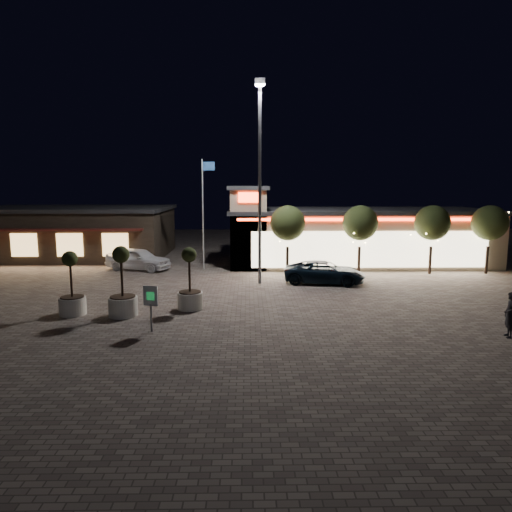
{
  "coord_description": "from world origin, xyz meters",
  "views": [
    {
      "loc": [
        1.27,
        -20.2,
        6.04
      ],
      "look_at": [
        1.73,
        6.0,
        2.05
      ],
      "focal_mm": 32.0,
      "sensor_mm": 36.0,
      "label": 1
    }
  ],
  "objects_px": {
    "pedestrian": "(510,315)",
    "valet_sign": "(151,300)",
    "white_sedan": "(138,259)",
    "planter_mid": "(123,295)",
    "planter_left": "(72,295)",
    "pickup_truck": "(325,272)"
  },
  "relations": [
    {
      "from": "pedestrian",
      "to": "valet_sign",
      "type": "height_order",
      "value": "valet_sign"
    },
    {
      "from": "white_sedan",
      "to": "planter_mid",
      "type": "distance_m",
      "value": 12.28
    },
    {
      "from": "planter_left",
      "to": "valet_sign",
      "type": "xyz_separation_m",
      "value": [
        4.3,
        -2.66,
        0.42
      ]
    },
    {
      "from": "pickup_truck",
      "to": "planter_left",
      "type": "bearing_deg",
      "value": 128.64
    },
    {
      "from": "pedestrian",
      "to": "valet_sign",
      "type": "distance_m",
      "value": 14.67
    },
    {
      "from": "pedestrian",
      "to": "planter_left",
      "type": "relative_size",
      "value": 0.61
    },
    {
      "from": "pedestrian",
      "to": "planter_mid",
      "type": "xyz_separation_m",
      "value": [
        -16.46,
        3.39,
        0.09
      ]
    },
    {
      "from": "pickup_truck",
      "to": "planter_mid",
      "type": "height_order",
      "value": "planter_mid"
    },
    {
      "from": "pedestrian",
      "to": "planter_left",
      "type": "bearing_deg",
      "value": -90.73
    },
    {
      "from": "pickup_truck",
      "to": "pedestrian",
      "type": "bearing_deg",
      "value": -140.77
    },
    {
      "from": "pickup_truck",
      "to": "white_sedan",
      "type": "distance_m",
      "value": 13.78
    },
    {
      "from": "white_sedan",
      "to": "valet_sign",
      "type": "relative_size",
      "value": 2.45
    },
    {
      "from": "white_sedan",
      "to": "valet_sign",
      "type": "distance_m",
      "value": 15.04
    },
    {
      "from": "pickup_truck",
      "to": "valet_sign",
      "type": "height_order",
      "value": "valet_sign"
    },
    {
      "from": "pedestrian",
      "to": "valet_sign",
      "type": "bearing_deg",
      "value": -83.69
    },
    {
      "from": "planter_left",
      "to": "planter_mid",
      "type": "height_order",
      "value": "planter_mid"
    },
    {
      "from": "pickup_truck",
      "to": "pedestrian",
      "type": "height_order",
      "value": "pedestrian"
    },
    {
      "from": "planter_mid",
      "to": "valet_sign",
      "type": "bearing_deg",
      "value": -52.64
    },
    {
      "from": "white_sedan",
      "to": "pedestrian",
      "type": "relative_size",
      "value": 2.56
    },
    {
      "from": "pedestrian",
      "to": "planter_left",
      "type": "xyz_separation_m",
      "value": [
        -18.93,
        3.65,
        0.01
      ]
    },
    {
      "from": "valet_sign",
      "to": "planter_left",
      "type": "bearing_deg",
      "value": 148.24
    },
    {
      "from": "pedestrian",
      "to": "white_sedan",
      "type": "bearing_deg",
      "value": -119.59
    }
  ]
}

